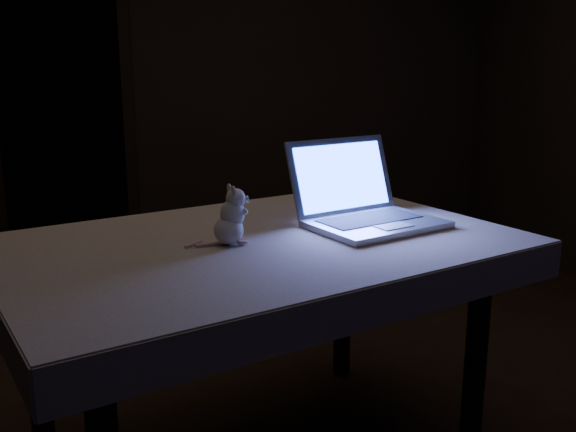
{
  "coord_description": "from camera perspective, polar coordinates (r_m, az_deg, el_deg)",
  "views": [
    {
      "loc": [
        -0.37,
        -2.58,
        1.38
      ],
      "look_at": [
        0.03,
        -0.58,
        0.89
      ],
      "focal_mm": 40.0,
      "sensor_mm": 36.0,
      "label": 1
    }
  ],
  "objects": [
    {
      "name": "floor",
      "position": [
        2.95,
        -2.74,
        -14.35
      ],
      "size": [
        5.0,
        5.0,
        0.0
      ],
      "primitive_type": "plane",
      "color": "black",
      "rests_on": "ground"
    },
    {
      "name": "tablecloth",
      "position": [
        2.15,
        -1.11,
        -3.19
      ],
      "size": [
        1.77,
        1.32,
        0.12
      ],
      "primitive_type": null,
      "rotation": [
        0.0,
        0.0,
        0.15
      ],
      "color": "beige",
      "rests_on": "table"
    },
    {
      "name": "plush_mouse",
      "position": [
        2.02,
        -5.33,
        0.07
      ],
      "size": [
        0.14,
        0.14,
        0.19
      ],
      "primitive_type": null,
      "rotation": [
        0.0,
        0.0,
        0.01
      ],
      "color": "silver",
      "rests_on": "tablecloth"
    },
    {
      "name": "doorway",
      "position": [
        5.15,
        -19.55,
        9.27
      ],
      "size": [
        1.06,
        0.36,
        2.13
      ],
      "primitive_type": null,
      "color": "black",
      "rests_on": "back_wall"
    },
    {
      "name": "table",
      "position": [
        2.24,
        -2.54,
        -12.3
      ],
      "size": [
        1.76,
        1.46,
        0.81
      ],
      "primitive_type": null,
      "rotation": [
        0.0,
        0.0,
        0.38
      ],
      "color": "black",
      "rests_on": "floor"
    },
    {
      "name": "laptop",
      "position": [
        2.22,
        7.98,
        2.75
      ],
      "size": [
        0.56,
        0.53,
        0.3
      ],
      "primitive_type": null,
      "rotation": [
        0.0,
        0.0,
        0.39
      ],
      "color": "#A3A3A7",
      "rests_on": "tablecloth"
    },
    {
      "name": "back_wall",
      "position": [
        5.1,
        -7.16,
        12.55
      ],
      "size": [
        4.5,
        0.04,
        2.6
      ],
      "primitive_type": "cube",
      "color": "black",
      "rests_on": "ground"
    }
  ]
}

